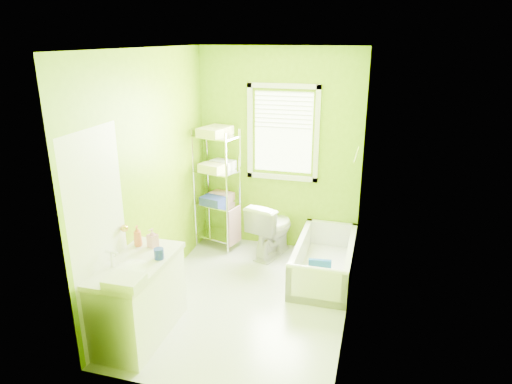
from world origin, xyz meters
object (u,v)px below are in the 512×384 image
(toilet, at_px, (271,228))
(wire_shelf_unit, at_px, (218,176))
(vanity, at_px, (138,297))
(bathtub, at_px, (324,266))

(toilet, relative_size, wire_shelf_unit, 0.45)
(toilet, height_order, vanity, vanity)
(vanity, distance_m, wire_shelf_unit, 2.13)
(bathtub, bearing_deg, vanity, -134.18)
(bathtub, xyz_separation_m, wire_shelf_unit, (-1.48, 0.48, 0.85))
(vanity, relative_size, wire_shelf_unit, 0.63)
(bathtub, distance_m, toilet, 0.88)
(bathtub, xyz_separation_m, toilet, (-0.74, 0.42, 0.22))
(bathtub, bearing_deg, toilet, 150.43)
(bathtub, relative_size, vanity, 1.36)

